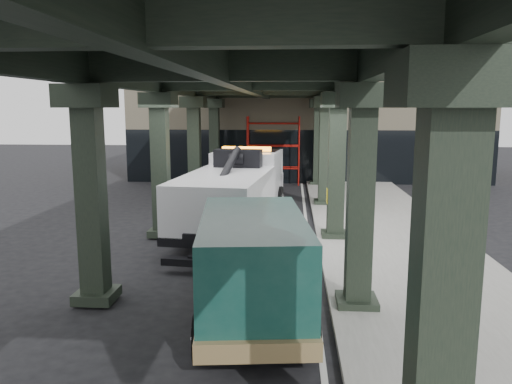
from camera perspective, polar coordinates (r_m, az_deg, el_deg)
The scene contains 8 objects.
ground at distance 15.48m, azimuth -0.14°, elevation -7.29°, with size 90.00×90.00×0.00m, color black.
sidewalk at distance 17.67m, azimuth 15.13°, elevation -5.23°, with size 5.00×40.00×0.15m, color gray.
lane_stripe at distance 17.37m, azimuth 5.98°, elevation -5.43°, with size 0.12×38.00×0.01m, color silver.
viaduct at distance 16.87m, azimuth -1.02°, elevation 12.87°, with size 7.40×32.00×6.40m.
building at distance 34.79m, azimuth 5.69°, elevation 8.74°, with size 22.00×10.00×8.00m, color #C6B793.
scaffolding at distance 29.53m, azimuth 2.00°, elevation 4.96°, with size 3.08×0.88×4.00m.
tow_truck at distance 18.74m, azimuth -2.28°, elevation 0.39°, with size 3.55×9.59×3.08m.
towed_van at distance 10.76m, azimuth -0.42°, elevation -8.02°, with size 2.83×5.90×2.31m.
Camera 1 is at (1.12, -14.77, 4.50)m, focal length 35.00 mm.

